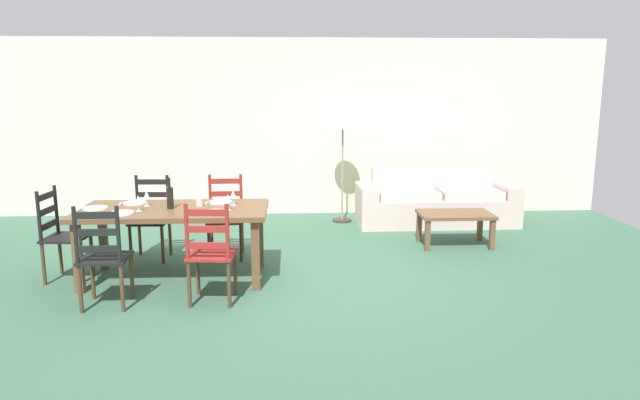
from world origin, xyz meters
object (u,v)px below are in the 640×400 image
Objects in this scene: couch at (435,204)px; standing_lamp at (343,126)px; dining_table at (174,216)px; coffee_table at (455,218)px; wine_glass_near_right at (228,199)px; wine_glass_far_left at (147,195)px; dining_chair_near_left at (103,257)px; wine_glass_far_right at (233,195)px; wine_glass_near_left at (138,200)px; dining_chair_far_left at (151,218)px; wine_bottle at (170,197)px; dining_chair_far_right at (226,217)px; coffee_cup_primary at (199,202)px; dining_chair_near_right at (211,253)px; dining_chair_head_west at (61,235)px.

couch is 1.76m from standing_lamp.
coffee_table is at bearing 18.93° from dining_table.
wine_glass_near_right is at bearing -11.90° from dining_table.
wine_glass_far_left is at bearing 164.04° from wine_glass_near_right.
couch is (3.79, 3.11, -0.19)m from dining_chair_near_left.
wine_glass_near_right reaches higher than couch.
wine_glass_near_left is at bearing -164.22° from wine_glass_far_right.
dining_chair_far_left is at bearing 118.78° from dining_table.
wine_bottle is 1.96× the size of wine_glass_far_right.
coffee_cup_primary is (-0.19, -0.69, 0.32)m from dining_chair_far_right.
dining_chair_near_left is at bearing -140.62° from couch.
wine_glass_near_left is at bearing -94.13° from wine_glass_far_left.
wine_glass_near_right is (0.13, -0.90, 0.38)m from dining_chair_far_right.
couch reaches higher than dining_table.
coffee_table is at bearing 18.93° from coffee_cup_primary.
dining_chair_near_right is 3.68m from standing_lamp.
standing_lamp is (1.52, 1.74, 0.93)m from dining_chair_far_right.
wine_glass_far_left is 1.00× the size of wine_glass_far_right.
dining_chair_far_left is at bearing 134.60° from coffee_cup_primary.
dining_chair_head_west is 5.02m from couch.
dining_chair_near_right is 1.00× the size of dining_chair_head_west.
standing_lamp reaches higher than wine_bottle.
dining_chair_near_right reaches higher than coffee_cup_primary.
dining_chair_near_left is at bearing -101.63° from wine_glass_far_left.
dining_table is at bearing -61.22° from dining_chair_far_left.
dining_chair_near_left reaches higher than couch.
dining_chair_far_right is at bearing 25.01° from dining_chair_head_west.
dining_chair_near_right is 1.20m from wine_glass_far_left.
coffee_cup_primary is 0.05× the size of standing_lamp.
dining_chair_head_west is (-1.16, 0.04, -0.19)m from dining_table.
dining_table is at bearing -1.82° from dining_chair_head_west.
couch is at bearing 35.15° from wine_bottle.
couch is at bearing 87.51° from coffee_table.
dining_chair_head_west reaches higher than coffee_table.
dining_chair_near_left reaches higher than wine_glass_far_right.
wine_glass_near_left is (-0.29, -0.12, -0.01)m from wine_bottle.
wine_glass_near_left is at bearing -130.59° from standing_lamp.
dining_chair_near_right is at bearing -99.94° from wine_glass_near_right.
standing_lamp is (1.49, 3.23, 0.93)m from dining_chair_near_right.
coffee_cup_primary is (-0.32, 0.21, -0.07)m from wine_glass_near_right.
wine_glass_near_right is 0.25m from wine_glass_far_right.
dining_chair_head_west is 0.94m from wine_glass_near_left.
coffee_cup_primary is 3.03m from standing_lamp.
coffee_cup_primary is at bearing -45.40° from dining_chair_far_left.
dining_chair_far_right reaches higher than wine_glass_far_left.
dining_chair_far_left is at bearing 116.96° from wine_bottle.
dining_chair_head_west is (-1.59, -0.74, 0.00)m from dining_chair_far_right.
wine_glass_near_right is (1.73, -0.16, 0.38)m from dining_chair_head_west.
coffee_cup_primary is at bearing -161.07° from coffee_table.
wine_glass_far_left is at bearing -138.14° from dining_chair_far_right.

